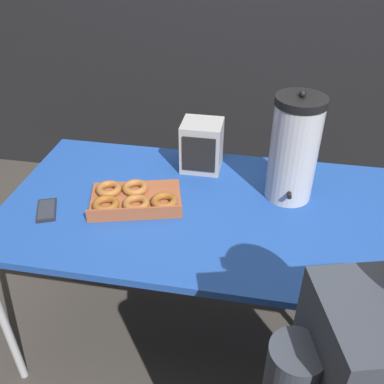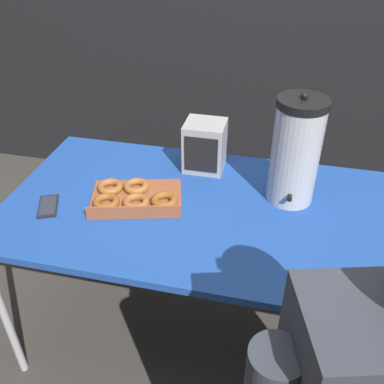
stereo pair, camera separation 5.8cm
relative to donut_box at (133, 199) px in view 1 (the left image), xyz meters
The scene contains 6 objects.
ground_plane 0.80m from the donut_box, ahead, with size 12.00×12.00×0.00m, color #3D3833.
folding_table 0.32m from the donut_box, ahead, with size 1.59×0.81×0.72m.
donut_box is the anchor object (origin of this frame).
coffee_urn 0.62m from the donut_box, 15.62° to the left, with size 0.18×0.20×0.42m.
cell_phone 0.32m from the donut_box, 160.21° to the right, with size 0.11×0.15×0.01m.
space_heater 0.38m from the donut_box, 55.12° to the left, with size 0.16×0.15×0.21m.
Camera 1 is at (0.14, -1.26, 1.67)m, focal length 40.00 mm.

